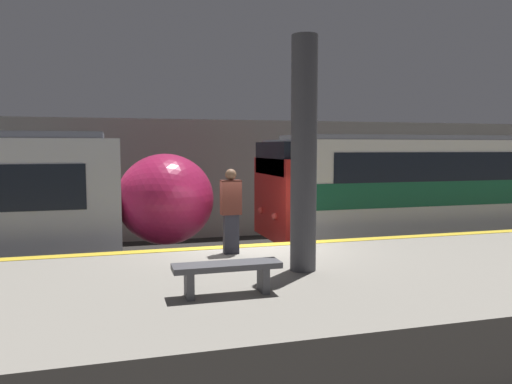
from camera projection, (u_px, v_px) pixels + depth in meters
The scene contains 6 objects.
ground_plane at pixel (248, 296), 10.57m from camera, with size 120.00×120.00×0.00m, color #282623.
platform at pixel (290, 309), 8.04m from camera, with size 40.00×5.19×1.12m.
station_rear_barrier at pixel (194, 179), 17.14m from camera, with size 50.00×0.15×4.09m.
support_pillar_near at pixel (304, 155), 8.13m from camera, with size 0.43×0.43×3.83m.
person_waiting at pixel (231, 209), 9.53m from camera, with size 0.38×0.24×1.63m.
platform_bench at pixel (227, 271), 6.88m from camera, with size 1.50×0.40×0.45m.
Camera 1 is at (-2.68, -9.97, 3.16)m, focal length 35.00 mm.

